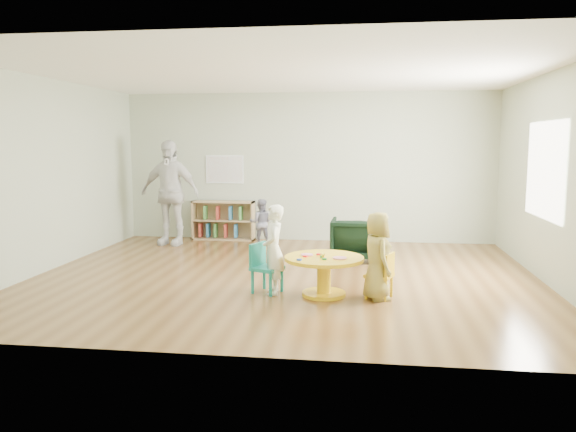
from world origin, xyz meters
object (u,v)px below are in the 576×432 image
at_px(bookshelf, 223,221).
at_px(child_left, 274,250).
at_px(child_right, 377,256).
at_px(toddler, 261,223).
at_px(kid_chair_right, 382,274).
at_px(activity_table, 324,269).
at_px(kid_chair_left, 264,266).
at_px(adult_caretaker, 170,193).
at_px(armchair, 354,239).

xyz_separation_m(bookshelf, child_left, (1.60, -3.76, 0.19)).
bearing_deg(child_right, toddler, 13.78).
relative_size(child_left, toddler, 1.29).
bearing_deg(child_right, kid_chair_right, -73.71).
bearing_deg(child_left, bookshelf, -167.12).
relative_size(activity_table, toddler, 1.13).
bearing_deg(kid_chair_left, adult_caretaker, -119.77).
xyz_separation_m(bookshelf, child_right, (2.86, -3.85, 0.16)).
xyz_separation_m(child_left, child_right, (1.26, -0.09, -0.03)).
height_order(bookshelf, child_right, child_right).
height_order(bookshelf, child_left, child_left).
bearing_deg(child_right, child_left, 67.86).
bearing_deg(kid_chair_left, toddler, -145.54).
height_order(armchair, child_left, child_left).
bearing_deg(armchair, kid_chair_right, 101.27).
relative_size(activity_table, kid_chair_left, 1.56).
xyz_separation_m(child_right, adult_caretaker, (-3.69, 3.19, 0.43)).
height_order(child_left, toddler, child_left).
relative_size(kid_chair_left, adult_caretaker, 0.32).
bearing_deg(child_left, activity_table, 78.75).
bearing_deg(activity_table, kid_chair_right, -2.51).
xyz_separation_m(kid_chair_left, armchair, (1.08, 2.12, 0.00)).
bearing_deg(adult_caretaker, toddler, 8.67).
bearing_deg(adult_caretaker, child_left, -44.51).
bearing_deg(bookshelf, adult_caretaker, -141.24).
bearing_deg(child_right, armchair, -10.23).
bearing_deg(armchair, activity_table, 83.01).
xyz_separation_m(activity_table, child_right, (0.64, -0.08, 0.19)).
bearing_deg(armchair, kid_chair_left, 64.57).
relative_size(kid_chair_right, child_left, 0.50).
relative_size(armchair, toddler, 0.86).
bearing_deg(kid_chair_right, bookshelf, 57.72).
height_order(child_left, adult_caretaker, adult_caretaker).
bearing_deg(bookshelf, child_right, -53.39).
bearing_deg(toddler, bookshelf, -41.09).
bearing_deg(toddler, activity_table, 108.52).
xyz_separation_m(bookshelf, toddler, (0.86, -0.63, 0.06)).
relative_size(kid_chair_right, armchair, 0.75).
bearing_deg(bookshelf, child_left, -67.00).
distance_m(child_right, adult_caretaker, 4.89).
distance_m(child_left, adult_caretaker, 3.95).
xyz_separation_m(kid_chair_left, child_left, (0.13, -0.04, 0.22)).
height_order(kid_chair_left, child_left, child_left).
relative_size(kid_chair_left, child_left, 0.56).
relative_size(bookshelf, adult_caretaker, 0.63).
bearing_deg(bookshelf, armchair, -31.99).
bearing_deg(toddler, child_left, 98.32).
bearing_deg(child_left, child_right, 75.81).
bearing_deg(adult_caretaker, armchair, -7.93).
height_order(kid_chair_left, adult_caretaker, adult_caretaker).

